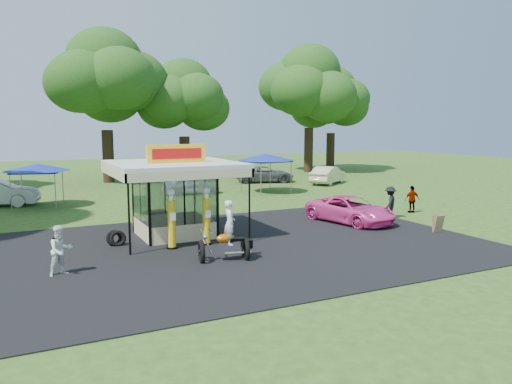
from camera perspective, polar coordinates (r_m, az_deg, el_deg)
ground at (r=19.24m, az=0.90°, el=-7.45°), size 120.00×120.00×0.00m
asphalt_apron at (r=20.98m, az=-1.59°, el=-6.11°), size 20.00×14.00×0.04m
gas_station_kiosk at (r=22.71m, az=-9.35°, el=-0.62°), size 5.40×5.40×4.18m
gas_pump_left at (r=20.44m, az=-9.62°, el=-3.22°), size 0.46×0.46×2.49m
gas_pump_right at (r=20.95m, az=-5.69°, el=-2.89°), size 0.46×0.46×2.48m
motorcycle at (r=18.54m, az=-3.25°, el=-5.11°), size 2.08×1.31×2.37m
spare_tires at (r=21.60m, az=-15.71°, el=-5.13°), size 0.81×0.49×0.70m
a_frame_sign at (r=24.89m, az=20.04°, el=-3.42°), size 0.48×0.45×0.84m
kiosk_car at (r=25.02m, az=-10.75°, el=-2.91°), size 2.82×1.13×0.96m
pink_sedan at (r=26.12m, az=10.74°, el=-2.02°), size 3.20×5.25×1.36m
spectator_west at (r=18.00m, az=-21.43°, el=-6.24°), size 1.02×0.93×1.71m
spectator_east_a at (r=27.83m, az=15.08°, el=-1.16°), size 1.29×1.18×1.74m
spectator_east_b at (r=29.97m, az=17.42°, el=-0.81°), size 0.97×0.55×1.55m
bg_car_c at (r=36.71m, az=-7.48°, el=0.89°), size 4.34×2.07×1.43m
bg_car_d at (r=43.87m, az=1.05°, el=2.04°), size 5.49×3.72×1.40m
bg_car_e at (r=43.16m, az=8.23°, el=1.95°), size 4.70×3.95×1.52m
tent_west at (r=33.22m, az=-23.77°, el=2.56°), size 3.84×3.84×2.69m
tent_east at (r=36.97m, az=1.13°, el=3.97°), size 4.15×4.15×2.90m
oak_far_c at (r=45.57m, az=-16.83°, el=11.38°), size 10.98×10.98×12.94m
oak_far_d at (r=47.89m, az=-8.26°, el=9.91°), size 9.15×9.15×10.89m
oak_far_e at (r=53.73m, az=6.12°, el=11.21°), size 11.00×11.00×13.09m
oak_far_f at (r=56.78m, az=8.60°, el=9.77°), size 9.27×9.27×11.17m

